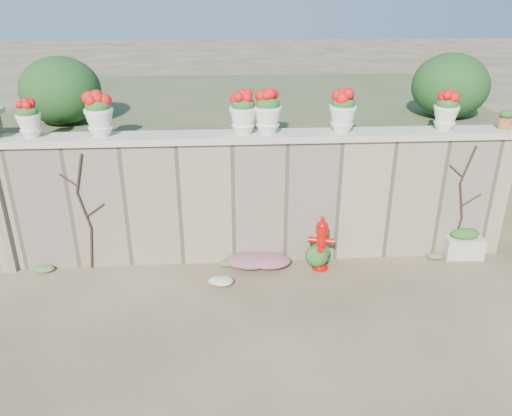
{
  "coord_description": "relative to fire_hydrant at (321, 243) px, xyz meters",
  "views": [
    {
      "loc": [
        -0.54,
        -5.49,
        4.1
      ],
      "look_at": [
        -0.07,
        1.4,
        1.05
      ],
      "focal_mm": 35.0,
      "sensor_mm": 36.0,
      "label": 1
    }
  ],
  "objects": [
    {
      "name": "urn_pot_2",
      "position": [
        -1.18,
        0.49,
        1.96
      ],
      "size": [
        0.41,
        0.41,
        0.64
      ],
      "color": "white",
      "rests_on": "wall_cap"
    },
    {
      "name": "magenta_clump",
      "position": [
        -0.98,
        0.09,
        -0.32
      ],
      "size": [
        1.0,
        0.67,
        0.27
      ],
      "primitive_type": "ellipsoid",
      "color": "#B92573",
      "rests_on": "ground"
    },
    {
      "name": "wall_cap",
      "position": [
        -0.94,
        0.49,
        1.59
      ],
      "size": [
        8.1,
        0.52,
        0.1
      ],
      "primitive_type": "cube",
      "color": "beige",
      "rests_on": "stone_wall"
    },
    {
      "name": "terracotta_pot",
      "position": [
        2.86,
        0.49,
        1.78
      ],
      "size": [
        0.24,
        0.24,
        0.29
      ],
      "color": "#B06135",
      "rests_on": "wall_cap"
    },
    {
      "name": "planter_box",
      "position": [
        2.43,
        0.24,
        -0.22
      ],
      "size": [
        0.63,
        0.39,
        0.51
      ],
      "rotation": [
        0.0,
        0.0,
        -0.06
      ],
      "color": "beige",
      "rests_on": "ground"
    },
    {
      "name": "raised_fill",
      "position": [
        -0.94,
        3.69,
        0.54
      ],
      "size": [
        9.0,
        6.0,
        2.0
      ],
      "primitive_type": "cube",
      "color": "#384C23",
      "rests_on": "ground"
    },
    {
      "name": "fire_hydrant",
      "position": [
        0.0,
        0.0,
        0.0
      ],
      "size": [
        0.39,
        0.28,
        0.91
      ],
      "rotation": [
        0.0,
        0.0,
        -0.27
      ],
      "color": "#BC0C07",
      "rests_on": "ground"
    },
    {
      "name": "white_flowers",
      "position": [
        -1.59,
        -0.39,
        -0.37
      ],
      "size": [
        0.46,
        0.37,
        0.17
      ],
      "primitive_type": "ellipsoid",
      "color": "white",
      "rests_on": "ground"
    },
    {
      "name": "vine_left",
      "position": [
        -3.61,
        0.27,
        0.53
      ],
      "size": [
        0.6,
        0.04,
        1.91
      ],
      "color": "black",
      "rests_on": "ground"
    },
    {
      "name": "stone_wall",
      "position": [
        -0.94,
        0.49,
        0.54
      ],
      "size": [
        8.0,
        0.4,
        2.0
      ],
      "primitive_type": "cube",
      "color": "#8D805E",
      "rests_on": "ground"
    },
    {
      "name": "urn_pot_3",
      "position": [
        -0.81,
        0.49,
        1.96
      ],
      "size": [
        0.41,
        0.41,
        0.65
      ],
      "color": "white",
      "rests_on": "wall_cap"
    },
    {
      "name": "back_shrub_left",
      "position": [
        -4.14,
        1.69,
        2.09
      ],
      "size": [
        1.3,
        1.3,
        1.1
      ],
      "primitive_type": "ellipsoid",
      "color": "#143814",
      "rests_on": "raised_fill"
    },
    {
      "name": "ground",
      "position": [
        -0.94,
        -1.31,
        -0.46
      ],
      "size": [
        80.0,
        80.0,
        0.0
      ],
      "primitive_type": "plane",
      "color": "#4E3C27",
      "rests_on": "ground"
    },
    {
      "name": "vine_right",
      "position": [
        2.29,
        0.27,
        0.53
      ],
      "size": [
        0.6,
        0.04,
        1.91
      ],
      "color": "black",
      "rests_on": "ground"
    },
    {
      "name": "urn_pot_4",
      "position": [
        0.31,
        0.49,
        1.96
      ],
      "size": [
        0.41,
        0.41,
        0.64
      ],
      "color": "white",
      "rests_on": "wall_cap"
    },
    {
      "name": "urn_pot_0",
      "position": [
        -4.28,
        0.49,
        1.92
      ],
      "size": [
        0.35,
        0.35,
        0.55
      ],
      "color": "white",
      "rests_on": "wall_cap"
    },
    {
      "name": "urn_pot_1",
      "position": [
        -3.27,
        0.49,
        1.97
      ],
      "size": [
        0.42,
        0.42,
        0.65
      ],
      "color": "white",
      "rests_on": "wall_cap"
    },
    {
      "name": "green_shrub",
      "position": [
        0.01,
        0.02,
        -0.18
      ],
      "size": [
        0.58,
        0.53,
        0.55
      ],
      "primitive_type": "ellipsoid",
      "color": "#1E5119",
      "rests_on": "ground"
    },
    {
      "name": "back_shrub_right",
      "position": [
        2.46,
        1.69,
        2.09
      ],
      "size": [
        1.3,
        1.3,
        1.1
      ],
      "primitive_type": "ellipsoid",
      "color": "#143814",
      "rests_on": "raised_fill"
    },
    {
      "name": "urn_pot_5",
      "position": [
        1.91,
        0.49,
        1.94
      ],
      "size": [
        0.38,
        0.38,
        0.59
      ],
      "color": "white",
      "rests_on": "wall_cap"
    }
  ]
}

